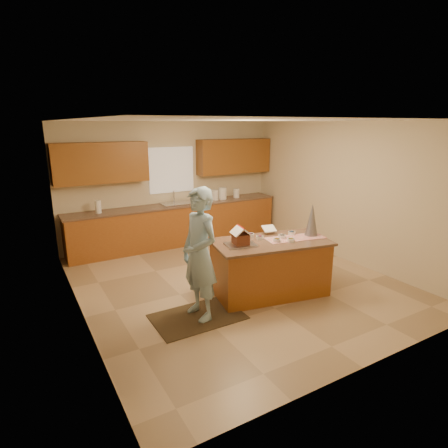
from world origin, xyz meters
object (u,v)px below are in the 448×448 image
(island_base, at_px, (270,268))
(gingerbread_house, at_px, (241,237))
(tinsel_tree, at_px, (312,220))
(boy, at_px, (200,254))

(island_base, bearing_deg, gingerbread_house, -174.81)
(gingerbread_house, bearing_deg, island_base, -5.44)
(gingerbread_house, bearing_deg, tinsel_tree, -6.34)
(island_base, height_order, boy, boy)
(boy, bearing_deg, gingerbread_house, 95.63)
(tinsel_tree, distance_m, boy, 2.06)
(tinsel_tree, bearing_deg, island_base, 173.03)
(gingerbread_house, bearing_deg, boy, -167.17)
(island_base, xyz_separation_m, boy, (-1.30, -0.13, 0.51))
(island_base, relative_size, gingerbread_house, 5.53)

